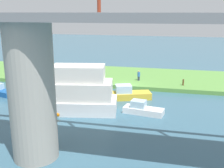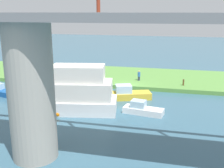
{
  "view_description": "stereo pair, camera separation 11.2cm",
  "coord_description": "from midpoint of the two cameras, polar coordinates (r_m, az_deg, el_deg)",
  "views": [
    {
      "loc": [
        -5.88,
        32.7,
        9.57
      ],
      "look_at": [
        0.62,
        5.0,
        2.0
      ],
      "focal_mm": 43.7,
      "sensor_mm": 36.0,
      "label": 1
    },
    {
      "loc": [
        -5.99,
        32.68,
        9.57
      ],
      "look_at": [
        0.62,
        5.0,
        2.0
      ],
      "focal_mm": 43.7,
      "sensor_mm": 36.0,
      "label": 2
    }
  ],
  "objects": [
    {
      "name": "bridge_pylon",
      "position": [
        18.22,
        -16.59,
        -1.85
      ],
      "size": [
        3.0,
        3.0,
        9.03
      ],
      "primitive_type": "cylinder",
      "color": "#9E998E",
      "rests_on": "ground"
    },
    {
      "name": "motorboat_white",
      "position": [
        26.92,
        -9.09,
        -1.89
      ],
      "size": [
        10.37,
        5.01,
        5.08
      ],
      "color": "white",
      "rests_on": "ground"
    },
    {
      "name": "houseboat_blue",
      "position": [
        26.61,
        6.22,
        -5.22
      ],
      "size": [
        4.01,
        1.97,
        1.28
      ],
      "color": "white",
      "rests_on": "ground"
    },
    {
      "name": "pontoon_yellow",
      "position": [
        30.84,
        3.19,
        -2.07
      ],
      "size": [
        5.18,
        3.25,
        1.63
      ],
      "color": "gold",
      "rests_on": "ground"
    },
    {
      "name": "grassy_bank",
      "position": [
        40.24,
        4.36,
        1.46
      ],
      "size": [
        80.0,
        12.0,
        0.5
      ],
      "primitive_type": "cube",
      "color": "#5B9342",
      "rests_on": "ground"
    },
    {
      "name": "ground_plane",
      "position": [
        34.58,
        2.79,
        -1.19
      ],
      "size": [
        160.0,
        160.0,
        0.0
      ],
      "primitive_type": "plane",
      "color": "#386075"
    },
    {
      "name": "marker_buoy",
      "position": [
        26.25,
        -11.32,
        -6.2
      ],
      "size": [
        0.5,
        0.5,
        0.5
      ],
      "primitive_type": "sphere",
      "color": "orange",
      "rests_on": "ground"
    },
    {
      "name": "mooring_post",
      "position": [
        35.69,
        14.59,
        0.34
      ],
      "size": [
        0.2,
        0.2,
        0.79
      ],
      "primitive_type": "cylinder",
      "color": "brown",
      "rests_on": "grassy_bank"
    },
    {
      "name": "person_on_bank",
      "position": [
        37.12,
        5.53,
        1.8
      ],
      "size": [
        0.41,
        0.41,
        1.39
      ],
      "color": "#2D334C",
      "rests_on": "grassy_bank"
    },
    {
      "name": "bridge_span",
      "position": [
        17.52,
        -17.8,
        14.08
      ],
      "size": [
        55.92,
        4.3,
        3.25
      ],
      "color": "slate",
      "rests_on": "bridge_pylon"
    }
  ]
}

